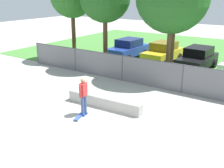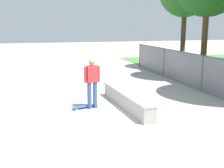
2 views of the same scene
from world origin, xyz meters
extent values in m
plane|color=#ADAAA3|center=(0.00, 0.00, 0.00)|extent=(80.00, 80.00, 0.00)
cube|color=#A8A59E|center=(-0.48, 0.79, 0.27)|extent=(4.06, 0.66, 0.53)
cube|color=beige|center=(-0.48, 0.79, 0.56)|extent=(4.10, 0.70, 0.06)
cube|color=#2647A5|center=(-0.75, -0.55, 0.05)|extent=(0.27, 0.14, 0.10)
cube|color=#2647A5|center=(-0.78, -0.34, 0.05)|extent=(0.27, 0.14, 0.10)
cylinder|color=#384C7A|center=(-0.72, -0.55, 0.54)|extent=(0.15, 0.15, 0.88)
cylinder|color=#384C7A|center=(-0.75, -0.33, 0.54)|extent=(0.15, 0.15, 0.88)
cube|color=red|center=(-0.73, -0.44, 1.28)|extent=(0.27, 0.41, 0.60)
cylinder|color=red|center=(-0.70, -0.69, 1.26)|extent=(0.10, 0.10, 0.58)
cylinder|color=red|center=(-0.77, -0.19, 1.26)|extent=(0.10, 0.10, 0.58)
sphere|color=#9E7051|center=(-0.73, -0.44, 1.71)|extent=(0.22, 0.22, 0.22)
cube|color=#334CB2|center=(-0.74, -0.81, 0.08)|extent=(0.44, 0.82, 0.02)
cube|color=#B2B2B7|center=(-0.82, -0.55, 0.06)|extent=(0.15, 0.10, 0.02)
cube|color=#B2B2B7|center=(-0.66, -1.07, 0.06)|extent=(0.15, 0.10, 0.02)
cylinder|color=silver|center=(-0.74, -0.53, 0.03)|extent=(0.05, 0.06, 0.05)
cylinder|color=silver|center=(-0.91, -0.58, 0.03)|extent=(0.05, 0.06, 0.05)
cylinder|color=silver|center=(-0.58, -1.05, 0.03)|extent=(0.05, 0.06, 0.05)
cylinder|color=silver|center=(-0.74, -1.10, 0.03)|extent=(0.05, 0.06, 0.05)
cylinder|color=#4C4C51|center=(-9.95, 4.91, 0.84)|extent=(0.07, 0.07, 1.68)
cylinder|color=#4C4C51|center=(-5.97, 4.91, 0.84)|extent=(0.07, 0.07, 1.68)
cylinder|color=#4C4C51|center=(-1.99, 4.91, 0.84)|extent=(0.07, 0.07, 1.68)
cylinder|color=#513823|center=(-8.14, 7.28, 1.95)|extent=(0.32, 0.32, 3.89)
cylinder|color=#513823|center=(-4.42, 6.49, 1.91)|extent=(0.32, 0.32, 3.83)
camera|label=1|loc=(6.68, -9.11, 5.46)|focal=42.83mm
camera|label=2|loc=(9.33, -2.46, 3.03)|focal=46.17mm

